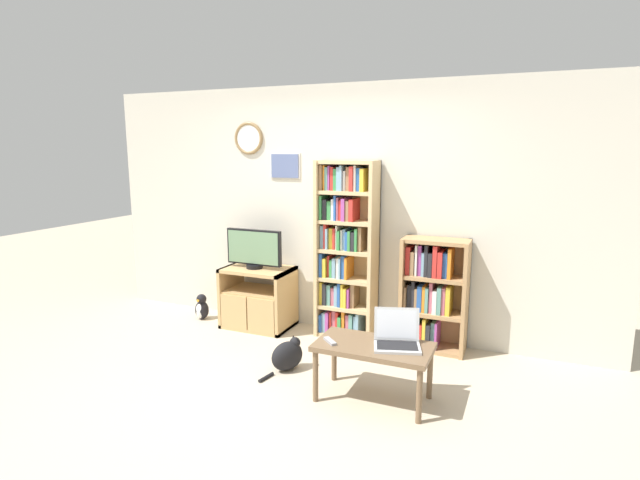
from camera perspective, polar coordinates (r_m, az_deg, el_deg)
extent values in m
plane|color=#BCAD93|center=(4.19, -7.13, -17.42)|extent=(18.00, 18.00, 0.00)
cube|color=beige|center=(5.30, 1.96, 3.39)|extent=(5.61, 0.06, 2.60)
torus|color=olive|center=(5.68, -8.16, 11.44)|extent=(0.36, 0.04, 0.36)
cylinder|color=white|center=(5.68, -8.16, 11.44)|extent=(0.29, 0.02, 0.29)
cube|color=silver|center=(5.47, -3.99, 8.44)|extent=(0.36, 0.01, 0.28)
cube|color=slate|center=(5.46, -4.02, 8.44)|extent=(0.32, 0.02, 0.25)
cube|color=tan|center=(5.76, -10.10, -6.04)|extent=(0.04, 0.50, 0.67)
cube|color=tan|center=(5.42, -3.81, -6.95)|extent=(0.04, 0.50, 0.67)
cube|color=tan|center=(5.50, -7.13, -3.35)|extent=(0.74, 0.50, 0.04)
cube|color=tan|center=(5.68, -6.98, -9.53)|extent=(0.74, 0.50, 0.04)
cube|color=tan|center=(5.56, -7.07, -5.84)|extent=(0.67, 0.47, 0.04)
cube|color=tan|center=(5.50, -9.81, -8.07)|extent=(0.32, 0.02, 0.36)
cube|color=tan|center=(5.34, -6.77, -8.58)|extent=(0.32, 0.02, 0.36)
cylinder|color=black|center=(5.48, -7.49, -3.00)|extent=(0.18, 0.18, 0.04)
cube|color=black|center=(5.43, -7.54, -0.82)|extent=(0.64, 0.05, 0.39)
cube|color=slate|center=(5.41, -7.69, -0.87)|extent=(0.61, 0.01, 0.35)
cube|color=tan|center=(5.22, 0.07, -0.99)|extent=(0.04, 0.30, 1.83)
cube|color=tan|center=(5.02, 6.14, -1.50)|extent=(0.04, 0.30, 1.83)
cube|color=tan|center=(5.24, 3.58, -0.95)|extent=(0.61, 0.02, 1.83)
cube|color=tan|center=(5.37, 2.96, -10.67)|extent=(0.54, 0.26, 0.04)
cube|color=tan|center=(5.27, 2.99, -7.63)|extent=(0.54, 0.26, 0.04)
cube|color=tan|center=(5.18, 3.02, -4.48)|extent=(0.54, 0.26, 0.04)
cube|color=tan|center=(5.11, 3.05, -1.24)|extent=(0.54, 0.26, 0.04)
cube|color=tan|center=(5.06, 3.08, 2.08)|extent=(0.54, 0.26, 0.04)
cube|color=tan|center=(5.02, 3.12, 5.46)|extent=(0.54, 0.26, 0.04)
cube|color=tan|center=(5.01, 3.15, 8.88)|extent=(0.54, 0.26, 0.04)
cube|color=#2856A8|center=(5.42, 0.47, -9.18)|extent=(0.03, 0.24, 0.19)
cube|color=#759EB7|center=(5.41, 0.82, -9.11)|extent=(0.04, 0.22, 0.21)
cube|color=#9E4293|center=(5.39, 1.20, -9.11)|extent=(0.03, 0.23, 0.22)
cube|color=red|center=(5.38, 1.54, -9.12)|extent=(0.02, 0.21, 0.22)
cube|color=#B75B70|center=(5.37, 1.91, -9.09)|extent=(0.04, 0.19, 0.24)
cube|color=red|center=(5.36, 2.28, -9.18)|extent=(0.03, 0.21, 0.23)
cube|color=#388947|center=(5.35, 2.61, -9.48)|extent=(0.04, 0.24, 0.19)
cube|color=orange|center=(5.33, 3.00, -9.20)|extent=(0.03, 0.22, 0.25)
cube|color=#B75B70|center=(5.32, 3.45, -9.41)|extent=(0.04, 0.20, 0.22)
cube|color=#5B9389|center=(5.30, 3.87, -9.41)|extent=(0.04, 0.23, 0.23)
cube|color=#759EB7|center=(5.30, 4.30, -9.52)|extent=(0.03, 0.21, 0.22)
cube|color=#759EB7|center=(5.27, 4.63, -9.43)|extent=(0.03, 0.24, 0.25)
cube|color=gold|center=(5.32, 0.52, -5.88)|extent=(0.03, 0.22, 0.24)
cube|color=#232328|center=(5.31, 0.90, -5.99)|extent=(0.04, 0.23, 0.23)
cube|color=#5B9389|center=(5.30, 1.35, -6.08)|extent=(0.04, 0.21, 0.22)
cube|color=#B75B70|center=(5.29, 1.81, -6.27)|extent=(0.04, 0.20, 0.19)
cube|color=#759EB7|center=(5.26, 2.20, -6.17)|extent=(0.04, 0.22, 0.22)
cube|color=#2856A8|center=(5.25, 2.57, -6.07)|extent=(0.03, 0.23, 0.25)
cube|color=gold|center=(5.24, 2.90, -6.14)|extent=(0.02, 0.23, 0.24)
cube|color=gold|center=(5.23, 3.23, -6.39)|extent=(0.03, 0.24, 0.20)
cube|color=#9E4293|center=(5.22, 3.58, -6.45)|extent=(0.02, 0.23, 0.20)
cube|color=#93704C|center=(5.21, 4.01, -6.22)|extent=(0.04, 0.19, 0.24)
cube|color=#2856A8|center=(5.24, 0.52, -2.70)|extent=(0.03, 0.23, 0.25)
cube|color=gold|center=(5.23, 0.90, -3.00)|extent=(0.04, 0.23, 0.20)
cube|color=red|center=(5.23, 1.31, -2.86)|extent=(0.02, 0.19, 0.23)
cube|color=#388947|center=(5.22, 1.59, -3.11)|extent=(0.03, 0.21, 0.19)
cube|color=#759EB7|center=(5.20, 1.95, -3.04)|extent=(0.04, 0.22, 0.21)
cube|color=white|center=(5.19, 2.37, -3.05)|extent=(0.03, 0.20, 0.21)
cube|color=#759EB7|center=(5.17, 2.65, -3.06)|extent=(0.02, 0.23, 0.22)
cube|color=#2856A8|center=(5.16, 3.00, -2.97)|extent=(0.04, 0.21, 0.24)
cube|color=orange|center=(5.15, 3.35, -3.08)|extent=(0.03, 0.24, 0.23)
cube|color=#759EB7|center=(5.19, 0.58, 0.48)|extent=(0.04, 0.19, 0.24)
cube|color=red|center=(5.17, 0.95, 0.53)|extent=(0.03, 0.21, 0.25)
cube|color=#759EB7|center=(5.16, 1.19, 0.28)|extent=(0.02, 0.23, 0.21)
cube|color=gold|center=(5.16, 1.57, 0.29)|extent=(0.04, 0.19, 0.21)
cube|color=red|center=(5.14, 1.95, 0.26)|extent=(0.02, 0.20, 0.21)
cube|color=white|center=(5.13, 2.23, 0.42)|extent=(0.02, 0.19, 0.25)
cube|color=#388947|center=(5.12, 2.49, 0.09)|extent=(0.03, 0.24, 0.19)
cube|color=white|center=(5.11, 2.82, 0.14)|extent=(0.02, 0.20, 0.20)
cube|color=#759EB7|center=(5.11, 3.11, 0.18)|extent=(0.03, 0.19, 0.21)
cube|color=#2856A8|center=(5.09, 3.40, 0.01)|extent=(0.03, 0.22, 0.19)
cube|color=#388947|center=(5.08, 3.72, 0.03)|extent=(0.03, 0.24, 0.20)
cube|color=#232328|center=(5.07, 4.11, -0.04)|extent=(0.04, 0.23, 0.19)
cube|color=#388947|center=(5.05, 4.49, 0.13)|extent=(0.03, 0.24, 0.23)
cube|color=#93704C|center=(5.04, 4.89, 0.22)|extent=(0.03, 0.21, 0.25)
cube|color=#388947|center=(5.14, 0.48, 3.80)|extent=(0.02, 0.23, 0.24)
cube|color=#232328|center=(5.13, 0.90, 3.58)|extent=(0.04, 0.20, 0.21)
cube|color=#388947|center=(5.12, 1.38, 3.46)|extent=(0.04, 0.19, 0.19)
cube|color=white|center=(5.10, 1.80, 3.58)|extent=(0.03, 0.20, 0.21)
cube|color=#2856A8|center=(5.08, 2.10, 3.77)|extent=(0.02, 0.22, 0.25)
cube|color=#B75B70|center=(5.08, 2.37, 3.64)|extent=(0.02, 0.21, 0.23)
cube|color=red|center=(5.07, 2.69, 3.47)|extent=(0.03, 0.20, 0.20)
cube|color=#9E4293|center=(5.05, 3.05, 3.56)|extent=(0.04, 0.24, 0.23)
cube|color=#93704C|center=(5.04, 3.47, 3.43)|extent=(0.04, 0.22, 0.20)
cube|color=red|center=(5.02, 3.95, 3.49)|extent=(0.04, 0.23, 0.22)
cube|color=#93704C|center=(5.11, 0.50, 7.18)|extent=(0.03, 0.22, 0.25)
cube|color=orange|center=(5.11, 0.82, 7.16)|extent=(0.02, 0.19, 0.25)
cube|color=#5B9389|center=(5.10, 1.09, 7.05)|extent=(0.03, 0.20, 0.23)
cube|color=#9E4293|center=(5.09, 1.38, 7.13)|extent=(0.02, 0.20, 0.25)
cube|color=red|center=(5.08, 1.69, 7.05)|extent=(0.03, 0.19, 0.23)
cube|color=#388947|center=(5.07, 2.09, 6.94)|extent=(0.04, 0.19, 0.22)
cube|color=#759EB7|center=(5.05, 2.46, 7.02)|extent=(0.03, 0.22, 0.23)
cube|color=#759EB7|center=(5.03, 2.78, 7.11)|extent=(0.02, 0.23, 0.25)
cube|color=white|center=(5.03, 3.12, 6.80)|extent=(0.03, 0.19, 0.20)
cube|color=#93704C|center=(5.02, 3.55, 7.01)|extent=(0.04, 0.19, 0.24)
cube|color=red|center=(5.00, 3.96, 7.03)|extent=(0.04, 0.24, 0.24)
cube|color=white|center=(4.99, 4.34, 7.06)|extent=(0.02, 0.22, 0.25)
cube|color=#2856A8|center=(4.98, 4.73, 6.92)|extent=(0.04, 0.20, 0.23)
cube|color=gold|center=(4.96, 5.17, 6.87)|extent=(0.04, 0.23, 0.22)
cube|color=tan|center=(5.02, 9.57, -5.87)|extent=(0.04, 0.31, 1.10)
cube|color=tan|center=(4.93, 16.30, -6.48)|extent=(0.04, 0.31, 1.10)
cube|color=tan|center=(5.11, 13.20, -5.73)|extent=(0.63, 0.02, 1.10)
cube|color=tan|center=(5.14, 12.65, -11.89)|extent=(0.56, 0.28, 0.04)
cube|color=tan|center=(5.02, 12.82, -8.13)|extent=(0.56, 0.28, 0.04)
cube|color=tan|center=(4.92, 12.99, -4.19)|extent=(0.56, 0.28, 0.04)
cube|color=tan|center=(4.84, 13.16, -0.12)|extent=(0.56, 0.28, 0.04)
cube|color=#B75B70|center=(5.15, 9.98, -9.95)|extent=(0.04, 0.22, 0.27)
cube|color=white|center=(5.14, 10.44, -9.96)|extent=(0.03, 0.20, 0.27)
cube|color=#388947|center=(5.13, 10.76, -9.90)|extent=(0.03, 0.23, 0.30)
cube|color=#5B9389|center=(5.13, 11.18, -10.03)|extent=(0.04, 0.21, 0.28)
cube|color=red|center=(5.12, 11.60, -10.36)|extent=(0.03, 0.24, 0.23)
cube|color=gold|center=(5.10, 12.00, -10.08)|extent=(0.03, 0.25, 0.29)
cube|color=#232328|center=(5.10, 12.43, -10.40)|extent=(0.04, 0.25, 0.24)
cube|color=#5B9389|center=(5.11, 12.92, -10.31)|extent=(0.04, 0.20, 0.26)
cube|color=#9E4293|center=(5.09, 13.29, -10.34)|extent=(0.02, 0.25, 0.27)
cube|color=#93704C|center=(5.04, 9.95, -6.36)|extent=(0.02, 0.25, 0.23)
cube|color=#232328|center=(5.04, 10.38, -6.26)|extent=(0.04, 0.20, 0.25)
cube|color=#232328|center=(5.02, 10.79, -6.06)|extent=(0.03, 0.21, 0.30)
cube|color=#93704C|center=(5.02, 11.10, -6.46)|extent=(0.03, 0.22, 0.23)
cube|color=#2856A8|center=(5.01, 11.51, -6.36)|extent=(0.04, 0.22, 0.26)
cube|color=orange|center=(5.01, 11.95, -6.41)|extent=(0.03, 0.22, 0.25)
cube|color=#5B9389|center=(5.00, 12.30, -6.48)|extent=(0.03, 0.23, 0.25)
cube|color=#B75B70|center=(4.99, 12.72, -6.23)|extent=(0.03, 0.21, 0.30)
cube|color=white|center=(4.98, 13.15, -6.70)|extent=(0.04, 0.25, 0.23)
cube|color=#5B9389|center=(4.97, 13.64, -6.52)|extent=(0.04, 0.24, 0.26)
cube|color=#B75B70|center=(4.97, 14.08, -6.56)|extent=(0.03, 0.22, 0.26)
cube|color=gold|center=(4.96, 14.56, -6.54)|extent=(0.04, 0.24, 0.28)
cube|color=red|center=(4.95, 10.24, -2.17)|extent=(0.04, 0.22, 0.27)
cube|color=#93704C|center=(4.94, 10.73, -2.47)|extent=(0.04, 0.23, 0.23)
cube|color=white|center=(4.93, 11.14, -2.11)|extent=(0.02, 0.22, 0.30)
cube|color=#9E4293|center=(4.93, 11.51, -2.15)|extent=(0.03, 0.20, 0.29)
cube|color=#759EB7|center=(4.92, 11.88, -2.55)|extent=(0.03, 0.22, 0.23)
cube|color=#232328|center=(4.90, 12.24, -2.18)|extent=(0.03, 0.23, 0.30)
cube|color=#232328|center=(4.90, 12.68, -2.63)|extent=(0.04, 0.25, 0.23)
cube|color=red|center=(4.88, 13.20, -2.24)|extent=(0.04, 0.25, 0.31)
cube|color=red|center=(4.88, 13.73, -2.61)|extent=(0.04, 0.25, 0.25)
cube|color=#2856A8|center=(4.89, 14.26, -2.67)|extent=(0.04, 0.22, 0.24)
cube|color=orange|center=(4.87, 14.74, -2.48)|extent=(0.03, 0.24, 0.28)
cube|color=brown|center=(3.96, 6.15, -12.05)|extent=(0.89, 0.48, 0.04)
cylinder|color=brown|center=(4.01, -0.52, -15.27)|extent=(0.04, 0.04, 0.42)
cylinder|color=brown|center=(3.80, 11.27, -17.07)|extent=(0.04, 0.04, 0.42)
cylinder|color=brown|center=(4.35, 1.63, -13.18)|extent=(0.04, 0.04, 0.42)
cylinder|color=brown|center=(4.15, 12.45, -14.65)|extent=(0.04, 0.04, 0.42)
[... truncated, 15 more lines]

